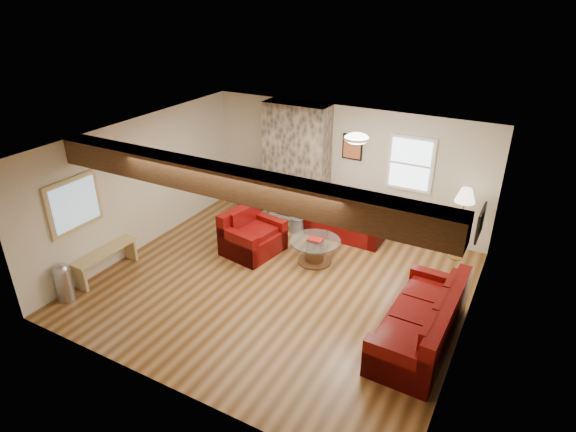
# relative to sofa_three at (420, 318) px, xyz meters

# --- Properties ---
(room) EXTENTS (8.00, 8.00, 8.00)m
(room) POSITION_rel_sofa_three_xyz_m (-2.48, 0.34, 0.84)
(room) COLOR #553516
(room) RESTS_ON ground
(floor) EXTENTS (6.00, 6.00, 0.00)m
(floor) POSITION_rel_sofa_three_xyz_m (-2.48, 0.34, -0.41)
(floor) COLOR #553516
(floor) RESTS_ON ground
(oak_beam) EXTENTS (6.00, 0.36, 0.38)m
(oak_beam) POSITION_rel_sofa_three_xyz_m (-2.48, -0.91, 1.90)
(oak_beam) COLOR black
(oak_beam) RESTS_ON room
(chimney_breast) EXTENTS (1.40, 0.67, 2.50)m
(chimney_breast) POSITION_rel_sofa_three_xyz_m (-3.48, 2.83, 0.81)
(chimney_breast) COLOR #342E28
(chimney_breast) RESTS_ON floor
(back_window) EXTENTS (0.90, 0.08, 1.10)m
(back_window) POSITION_rel_sofa_three_xyz_m (-1.13, 3.05, 1.14)
(back_window) COLOR white
(back_window) RESTS_ON room
(hatch_window) EXTENTS (0.08, 1.00, 0.90)m
(hatch_window) POSITION_rel_sofa_three_xyz_m (-5.44, -1.16, 1.04)
(hatch_window) COLOR tan
(hatch_window) RESTS_ON room
(ceiling_dome) EXTENTS (0.40, 0.40, 0.18)m
(ceiling_dome) POSITION_rel_sofa_three_xyz_m (-1.58, 1.24, 2.03)
(ceiling_dome) COLOR white
(ceiling_dome) RESTS_ON room
(artwork_back) EXTENTS (0.42, 0.06, 0.52)m
(artwork_back) POSITION_rel_sofa_three_xyz_m (-2.33, 3.05, 1.29)
(artwork_back) COLOR black
(artwork_back) RESTS_ON room
(artwork_right) EXTENTS (0.06, 0.55, 0.42)m
(artwork_right) POSITION_rel_sofa_three_xyz_m (0.48, 0.64, 1.34)
(artwork_right) COLOR black
(artwork_right) RESTS_ON room
(sofa_three) EXTENTS (0.95, 2.16, 0.82)m
(sofa_three) POSITION_rel_sofa_three_xyz_m (0.00, 0.00, 0.00)
(sofa_three) COLOR #460506
(sofa_three) RESTS_ON floor
(loveseat) EXTENTS (1.57, 0.92, 0.83)m
(loveseat) POSITION_rel_sofa_three_xyz_m (-2.15, 2.57, 0.00)
(loveseat) COLOR #460506
(loveseat) RESTS_ON floor
(armchair_red) EXTENTS (1.05, 1.15, 0.83)m
(armchair_red) POSITION_rel_sofa_three_xyz_m (-3.45, 1.03, 0.00)
(armchair_red) COLOR #460506
(armchair_red) RESTS_ON floor
(coffee_table) EXTENTS (0.93, 0.93, 0.49)m
(coffee_table) POSITION_rel_sofa_three_xyz_m (-2.26, 1.26, -0.18)
(coffee_table) COLOR #402714
(coffee_table) RESTS_ON floor
(tv_cabinet) EXTENTS (0.95, 0.38, 0.48)m
(tv_cabinet) POSITION_rel_sofa_three_xyz_m (-4.47, 2.87, -0.17)
(tv_cabinet) COLOR black
(tv_cabinet) RESTS_ON floor
(television) EXTENTS (0.73, 0.10, 0.42)m
(television) POSITION_rel_sofa_three_xyz_m (-4.47, 2.87, 0.27)
(television) COLOR black
(television) RESTS_ON tv_cabinet
(floor_lamp) EXTENTS (0.36, 0.36, 1.41)m
(floor_lamp) POSITION_rel_sofa_three_xyz_m (0.00, 2.67, 0.79)
(floor_lamp) COLOR #AE8B48
(floor_lamp) RESTS_ON floor
(pine_bench) EXTENTS (0.29, 1.24, 0.46)m
(pine_bench) POSITION_rel_sofa_three_xyz_m (-5.31, -0.86, -0.18)
(pine_bench) COLOR tan
(pine_bench) RESTS_ON floor
(pedal_bin) EXTENTS (0.28, 0.28, 0.68)m
(pedal_bin) POSITION_rel_sofa_three_xyz_m (-5.30, -1.74, -0.07)
(pedal_bin) COLOR #9D9CA1
(pedal_bin) RESTS_ON floor
(coal_bucket) EXTENTS (0.36, 0.36, 0.34)m
(coal_bucket) POSITION_rel_sofa_three_xyz_m (-3.10, 2.20, -0.24)
(coal_bucket) COLOR gray
(coal_bucket) RESTS_ON floor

